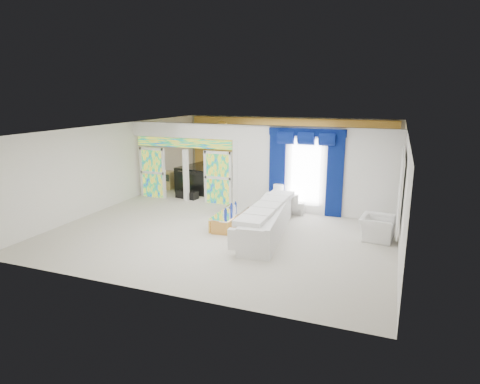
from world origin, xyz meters
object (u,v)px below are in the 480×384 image
at_px(grand_piano, 204,178).
at_px(console_table, 286,207).
at_px(coffee_table, 230,219).
at_px(white_sofa, 268,221).
at_px(armchair, 377,228).

bearing_deg(grand_piano, console_table, -16.35).
distance_m(coffee_table, console_table, 2.38).
bearing_deg(coffee_table, white_sofa, -12.53).
height_order(armchair, grand_piano, grand_piano).
relative_size(coffee_table, console_table, 1.53).
bearing_deg(grand_piano, armchair, -16.23).
relative_size(white_sofa, armchair, 4.05).
bearing_deg(console_table, coffee_table, -123.82).
xyz_separation_m(console_table, armchair, (3.08, -1.59, 0.12)).
bearing_deg(white_sofa, grand_piano, 127.36).
xyz_separation_m(coffee_table, grand_piano, (-2.90, 4.17, 0.31)).
xyz_separation_m(white_sofa, coffee_table, (-1.35, 0.30, -0.18)).
relative_size(coffee_table, grand_piano, 0.92).
relative_size(console_table, grand_piano, 0.60).
xyz_separation_m(console_table, grand_piano, (-4.23, 2.20, 0.32)).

